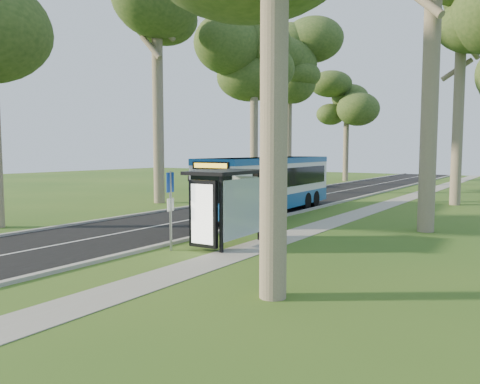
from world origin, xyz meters
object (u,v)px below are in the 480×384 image
object	(u,v)px
bus_shelter	(222,193)
car_silver	(298,181)
bus_stop_sign	(170,202)
bus	(269,184)
car_white	(294,180)
litter_bin	(279,214)

from	to	relation	value
bus_shelter	car_silver	size ratio (longest dim) A/B	0.82
bus_stop_sign	car_silver	xyz separation A→B (m)	(-9.42, 28.97, -1.08)
bus	car_white	world-z (taller)	bus
bus_shelter	car_white	xyz separation A→B (m)	(-10.72, 26.80, -1.24)
bus	car_silver	size ratio (longest dim) A/B	2.95
car_white	bus	bearing A→B (deg)	-46.80
bus_shelter	car_white	size ratio (longest dim) A/B	0.74
bus_stop_sign	car_white	distance (m)	29.91
bus_shelter	bus	bearing A→B (deg)	107.16
bus_stop_sign	bus_shelter	xyz separation A→B (m)	(1.19, 1.54, 0.25)
car_white	bus_shelter	bearing A→B (deg)	-47.81
car_silver	car_white	bearing A→B (deg)	-79.24
car_white	litter_bin	bearing A→B (deg)	-44.35
bus	bus_shelter	distance (m)	9.81
bus	bus_stop_sign	xyz separation A→B (m)	(2.14, -10.76, 0.10)
bus_stop_sign	bus_shelter	size ratio (longest dim) A/B	0.84
bus	litter_bin	xyz separation A→B (m)	(2.29, -2.94, -1.21)
bus_shelter	car_silver	distance (m)	29.44
bus	bus_shelter	size ratio (longest dim) A/B	3.61
bus	car_silver	world-z (taller)	bus
car_white	car_silver	world-z (taller)	car_white
bus	litter_bin	bearing A→B (deg)	-55.59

